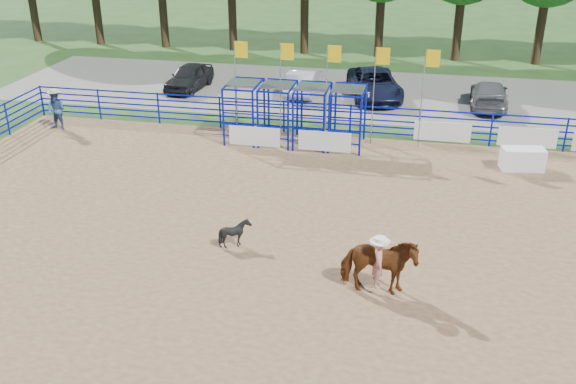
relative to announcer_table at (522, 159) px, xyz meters
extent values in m
plane|color=#315522|center=(-7.04, -7.65, -0.45)|extent=(120.00, 120.00, 0.00)
cube|color=olive|center=(-7.04, -7.65, -0.44)|extent=(30.00, 20.00, 0.02)
cube|color=gray|center=(-7.04, 9.35, -0.45)|extent=(40.00, 10.00, 0.01)
cube|color=white|center=(0.00, 0.00, 0.00)|extent=(1.72, 1.01, 0.86)
imported|color=brown|center=(-4.87, -9.83, 0.43)|extent=(2.07, 0.99, 1.73)
imported|color=#A32A17|center=(-4.87, -9.83, 1.19)|extent=(0.35, 0.51, 1.38)
cylinder|color=white|center=(-4.87, -9.83, 1.91)|extent=(0.54, 0.54, 0.12)
imported|color=black|center=(-9.33, -8.14, 0.02)|extent=(0.98, 0.91, 0.90)
imported|color=navy|center=(-20.25, 0.60, 0.47)|extent=(0.95, 0.77, 1.81)
cylinder|color=tan|center=(-20.25, 0.60, 1.38)|extent=(0.56, 0.56, 0.11)
imported|color=black|center=(-16.66, 8.28, 0.24)|extent=(1.95, 4.15, 1.37)
imported|color=gray|center=(-10.27, 8.68, 0.24)|extent=(1.54, 4.20, 1.37)
imported|color=black|center=(-6.50, 8.71, 0.29)|extent=(3.62, 5.69, 1.46)
imported|color=#565658|center=(-0.68, 8.27, 0.20)|extent=(2.02, 4.51, 1.28)
cube|color=white|center=(-10.84, 0.12, 0.10)|extent=(2.20, 0.04, 0.85)
cube|color=white|center=(-7.84, 0.12, 0.10)|extent=(2.20, 0.04, 0.85)
cube|color=white|center=(-3.04, 2.31, 0.10)|extent=(2.40, 0.04, 0.85)
cube|color=white|center=(0.46, 2.31, 0.10)|extent=(2.40, 0.04, 0.85)
cylinder|color=#3F2B19|center=(-32.04, 18.35, 1.95)|extent=(0.56, 0.56, 4.80)
cylinder|color=#3F2B19|center=(-27.04, 18.35, 1.95)|extent=(0.56, 0.56, 4.80)
cylinder|color=#3F2B19|center=(-22.04, 18.35, 1.95)|extent=(0.56, 0.56, 4.80)
cylinder|color=#3F2B19|center=(-17.04, 18.35, 1.95)|extent=(0.56, 0.56, 4.80)
cylinder|color=#3F2B19|center=(-12.04, 18.35, 1.95)|extent=(0.56, 0.56, 4.80)
cylinder|color=#3F2B19|center=(-7.04, 18.35, 1.95)|extent=(0.56, 0.56, 4.80)
cylinder|color=#3F2B19|center=(-2.04, 18.35, 1.95)|extent=(0.56, 0.56, 4.80)
cylinder|color=#3F2B19|center=(2.96, 18.35, 1.95)|extent=(0.56, 0.56, 4.80)
camera|label=1|loc=(-4.26, -24.63, 9.39)|focal=40.00mm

